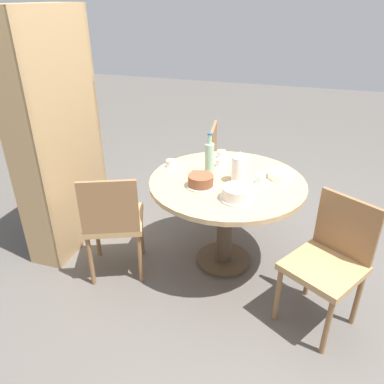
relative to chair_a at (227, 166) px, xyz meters
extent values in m
plane|color=#56514C|center=(-0.83, -0.18, -0.48)|extent=(14.00, 14.00, 0.00)
cylinder|color=#473828|center=(-0.83, -0.18, -0.47)|extent=(0.44, 0.44, 0.03)
cylinder|color=#473828|center=(-0.83, -0.18, -0.11)|extent=(0.13, 0.13, 0.67)
cylinder|color=tan|center=(-0.83, -0.18, 0.24)|extent=(1.15, 1.15, 0.04)
cylinder|color=olive|center=(-0.14, -0.26, -0.27)|extent=(0.03, 0.03, 0.43)
cylinder|color=olive|center=(0.21, -0.21, -0.27)|extent=(0.03, 0.03, 0.43)
cylinder|color=olive|center=(-0.20, 0.09, -0.27)|extent=(0.03, 0.03, 0.43)
cylinder|color=olive|center=(0.16, 0.15, -0.27)|extent=(0.03, 0.03, 0.43)
cube|color=tan|center=(0.01, -0.06, -0.03)|extent=(0.48, 0.48, 0.04)
cube|color=olive|center=(-0.02, 0.14, 0.19)|extent=(0.40, 0.08, 0.40)
cylinder|color=olive|center=(-0.92, 0.51, -0.27)|extent=(0.03, 0.03, 0.43)
cylinder|color=olive|center=(-1.06, 0.84, -0.27)|extent=(0.03, 0.03, 0.43)
cylinder|color=olive|center=(-1.26, 0.37, -0.27)|extent=(0.03, 0.03, 0.43)
cylinder|color=olive|center=(-1.40, 0.70, -0.27)|extent=(0.03, 0.03, 0.43)
cube|color=tan|center=(-1.16, 0.60, -0.03)|extent=(0.55, 0.55, 0.04)
cube|color=olive|center=(-1.34, 0.53, 0.19)|extent=(0.18, 0.38, 0.40)
cylinder|color=olive|center=(-1.33, -0.65, -0.27)|extent=(0.03, 0.03, 0.43)
cylinder|color=olive|center=(-1.52, -0.96, -0.27)|extent=(0.03, 0.03, 0.43)
cylinder|color=olive|center=(-1.03, -0.84, -0.27)|extent=(0.03, 0.03, 0.43)
cylinder|color=olive|center=(-1.22, -1.15, -0.27)|extent=(0.03, 0.03, 0.43)
cube|color=tan|center=(-1.28, -0.90, -0.03)|extent=(0.58, 0.58, 0.04)
cube|color=olive|center=(-1.11, -1.00, 0.19)|extent=(0.23, 0.35, 0.40)
cube|color=tan|center=(-0.51, 1.18, 0.47)|extent=(0.04, 0.28, 1.90)
cube|color=tan|center=(-1.31, 1.18, 0.47)|extent=(0.04, 0.28, 1.90)
cube|color=tan|center=(-0.91, 1.05, 0.47)|extent=(0.84, 0.02, 1.90)
cube|color=tan|center=(-0.91, 1.18, -0.46)|extent=(0.76, 0.27, 0.04)
cube|color=tan|center=(-0.91, 1.18, -0.10)|extent=(0.76, 0.27, 0.04)
cube|color=tan|center=(-0.91, 1.18, 0.28)|extent=(0.76, 0.27, 0.04)
cube|color=tan|center=(-0.91, 1.18, 0.66)|extent=(0.76, 0.27, 0.04)
cube|color=tan|center=(-0.91, 1.18, 1.04)|extent=(0.76, 0.27, 0.04)
cube|color=tan|center=(-0.91, 1.18, 1.40)|extent=(0.76, 0.27, 0.04)
cube|color=beige|center=(-0.69, 1.17, -0.33)|extent=(0.34, 0.21, 0.24)
cube|color=#234793|center=(-1.12, 1.17, -0.31)|extent=(0.34, 0.21, 0.27)
cube|color=#234793|center=(-0.70, 1.17, 0.05)|extent=(0.34, 0.21, 0.26)
cube|color=#B72D28|center=(-1.12, 1.17, 0.04)|extent=(0.34, 0.21, 0.25)
cube|color=#28703D|center=(-0.69, 1.17, 0.44)|extent=(0.32, 0.21, 0.29)
cube|color=beige|center=(-1.13, 1.17, 0.44)|extent=(0.32, 0.21, 0.28)
cube|color=#234793|center=(-0.68, 1.17, 0.84)|extent=(0.31, 0.21, 0.32)
cube|color=gold|center=(-1.14, 1.17, 0.79)|extent=(0.31, 0.21, 0.23)
cube|color=gold|center=(-0.69, 1.17, 1.19)|extent=(0.33, 0.21, 0.26)
cube|color=orange|center=(-1.12, 1.17, 1.19)|extent=(0.33, 0.21, 0.27)
cylinder|color=white|center=(-0.83, -0.26, 0.36)|extent=(0.11, 0.11, 0.20)
cone|color=white|center=(-0.83, -0.26, 0.47)|extent=(0.10, 0.10, 0.02)
sphere|color=white|center=(-0.83, -0.26, 0.49)|extent=(0.02, 0.02, 0.02)
cylinder|color=#99C6A3|center=(-0.78, -0.02, 0.38)|extent=(0.07, 0.07, 0.25)
cylinder|color=#99C6A3|center=(-0.78, -0.02, 0.54)|extent=(0.03, 0.03, 0.07)
cylinder|color=#2D5184|center=(-0.78, -0.02, 0.59)|extent=(0.04, 0.04, 0.01)
cylinder|color=silver|center=(-1.09, -0.30, 0.27)|extent=(0.23, 0.23, 0.01)
cylinder|color=silver|center=(-1.09, -0.30, 0.31)|extent=(0.20, 0.20, 0.08)
cylinder|color=silver|center=(-0.99, -0.02, 0.27)|extent=(0.21, 0.21, 0.01)
cylinder|color=brown|center=(-0.99, -0.02, 0.31)|extent=(0.18, 0.18, 0.07)
cylinder|color=silver|center=(-0.43, -0.04, 0.26)|extent=(0.14, 0.14, 0.01)
cylinder|color=silver|center=(-0.43, -0.04, 0.30)|extent=(0.08, 0.08, 0.06)
cylinder|color=silver|center=(-0.61, -0.07, 0.26)|extent=(0.14, 0.14, 0.01)
cylinder|color=silver|center=(-0.61, -0.07, 0.30)|extent=(0.08, 0.08, 0.06)
cylinder|color=silver|center=(-0.81, -0.41, 0.26)|extent=(0.14, 0.14, 0.01)
cylinder|color=silver|center=(-0.81, -0.41, 0.30)|extent=(0.08, 0.08, 0.06)
cylinder|color=silver|center=(-0.74, 0.30, 0.26)|extent=(0.14, 0.14, 0.01)
cylinder|color=silver|center=(-0.74, 0.30, 0.30)|extent=(0.08, 0.08, 0.06)
cylinder|color=white|center=(-0.67, -0.55, 0.27)|extent=(0.19, 0.19, 0.01)
cylinder|color=white|center=(-0.67, -0.55, 0.28)|extent=(0.19, 0.19, 0.01)
cylinder|color=white|center=(-0.67, -0.55, 0.29)|extent=(0.19, 0.19, 0.01)
cylinder|color=white|center=(-0.67, -0.55, 0.30)|extent=(0.19, 0.19, 0.01)
cylinder|color=white|center=(-0.67, -0.55, 0.31)|extent=(0.19, 0.19, 0.01)
camera|label=1|loc=(-3.26, -0.67, 1.47)|focal=35.00mm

